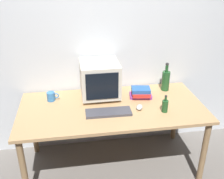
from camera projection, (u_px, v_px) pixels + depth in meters
The scene contains 10 objects.
ground_plane at pixel (112, 164), 2.88m from camera, with size 6.00×6.00×0.00m, color slate.
back_wall at pixel (105, 40), 2.76m from camera, with size 4.00×0.08×2.50m, color silver.
desk at pixel (112, 113), 2.59m from camera, with size 1.77×0.85×0.73m.
crt_monitor at pixel (100, 79), 2.66m from camera, with size 0.38×0.39×0.37m.
keyboard at pixel (108, 112), 2.43m from camera, with size 0.42×0.15×0.02m, color #3F3F47.
computer_mouse at pixel (139, 107), 2.51m from camera, with size 0.06×0.10×0.04m, color beige.
bottle_tall at pixel (166, 80), 2.83m from camera, with size 0.08×0.08×0.31m.
bottle_short at pixel (165, 106), 2.44m from camera, with size 0.06×0.06×0.17m.
book_stack at pixel (141, 93), 2.70m from camera, with size 0.24×0.18×0.11m.
mug at pixel (51, 96), 2.64m from camera, with size 0.12×0.08×0.09m.
Camera 1 is at (-0.35, -2.20, 1.99)m, focal length 42.47 mm.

